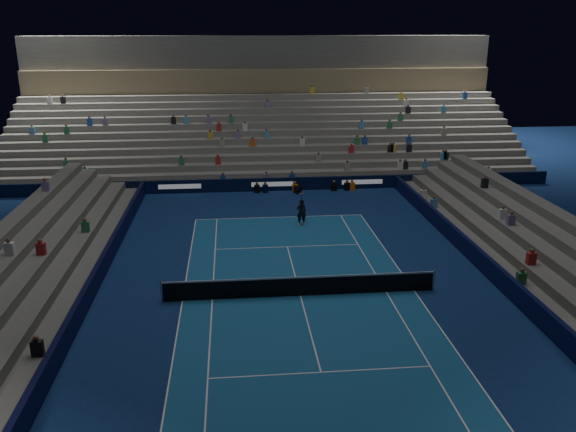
# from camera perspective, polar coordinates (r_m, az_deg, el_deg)

# --- Properties ---
(ground) EXTENTS (90.00, 90.00, 0.00)m
(ground) POSITION_cam_1_polar(r_m,az_deg,el_deg) (27.65, 1.22, -7.81)
(ground) COLOR #0D2252
(ground) RESTS_ON ground
(court_surface) EXTENTS (10.97, 23.77, 0.01)m
(court_surface) POSITION_cam_1_polar(r_m,az_deg,el_deg) (27.65, 1.22, -7.80)
(court_surface) COLOR #174F83
(court_surface) RESTS_ON ground
(sponsor_barrier_far) EXTENTS (44.00, 0.25, 1.00)m
(sponsor_barrier_far) POSITION_cam_1_polar(r_m,az_deg,el_deg) (44.82, -1.56, 3.12)
(sponsor_barrier_far) COLOR black
(sponsor_barrier_far) RESTS_ON ground
(sponsor_barrier_east) EXTENTS (0.25, 37.00, 1.00)m
(sponsor_barrier_east) POSITION_cam_1_polar(r_m,az_deg,el_deg) (30.08, 20.00, -5.70)
(sponsor_barrier_east) COLOR black
(sponsor_barrier_east) RESTS_ON ground
(sponsor_barrier_west) EXTENTS (0.25, 37.00, 1.00)m
(sponsor_barrier_west) POSITION_cam_1_polar(r_m,az_deg,el_deg) (28.08, -19.00, -7.31)
(sponsor_barrier_west) COLOR black
(sponsor_barrier_west) RESTS_ON ground
(grandstand_main) EXTENTS (44.00, 15.20, 11.20)m
(grandstand_main) POSITION_cam_1_polar(r_m,az_deg,el_deg) (53.39, -2.32, 8.70)
(grandstand_main) COLOR slate
(grandstand_main) RESTS_ON ground
(grandstand_east) EXTENTS (5.00, 37.00, 2.50)m
(grandstand_east) POSITION_cam_1_polar(r_m,az_deg,el_deg) (31.55, 25.80, -4.52)
(grandstand_east) COLOR #60605B
(grandstand_east) RESTS_ON ground
(grandstand_west) EXTENTS (5.00, 37.00, 2.50)m
(grandstand_west) POSITION_cam_1_polar(r_m,az_deg,el_deg) (28.94, -25.81, -6.51)
(grandstand_west) COLOR #5E5E5A
(grandstand_west) RESTS_ON ground
(tennis_net) EXTENTS (12.90, 0.10, 1.10)m
(tennis_net) POSITION_cam_1_polar(r_m,az_deg,el_deg) (27.43, 1.23, -6.86)
(tennis_net) COLOR #B2B2B7
(tennis_net) RESTS_ON ground
(tennis_player) EXTENTS (0.64, 0.43, 1.70)m
(tennis_player) POSITION_cam_1_polar(r_m,az_deg,el_deg) (36.90, 1.31, 0.38)
(tennis_player) COLOR black
(tennis_player) RESTS_ON ground
(broadcast_camera) EXTENTS (0.58, 0.93, 0.54)m
(broadcast_camera) POSITION_cam_1_polar(r_m,az_deg,el_deg) (44.11, 0.96, 2.58)
(broadcast_camera) COLOR black
(broadcast_camera) RESTS_ON ground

